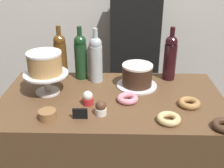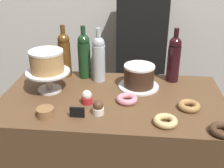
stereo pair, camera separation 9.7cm
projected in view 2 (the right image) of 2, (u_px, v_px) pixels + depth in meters
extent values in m
cube|color=silver|center=(123.00, 4.00, 2.17)|extent=(6.00, 0.05, 2.60)
cube|color=brown|center=(112.00, 165.00, 1.70)|extent=(1.21, 0.67, 0.95)
cylinder|color=silver|center=(50.00, 89.00, 1.57)|extent=(0.13, 0.13, 0.01)
cylinder|color=silver|center=(49.00, 81.00, 1.55)|extent=(0.04, 0.04, 0.10)
cylinder|color=silver|center=(48.00, 72.00, 1.52)|extent=(0.24, 0.24, 0.01)
cylinder|color=tan|center=(47.00, 62.00, 1.50)|extent=(0.18, 0.18, 0.11)
cylinder|color=white|center=(46.00, 52.00, 1.47)|extent=(0.19, 0.19, 0.01)
cylinder|color=white|center=(139.00, 86.00, 1.61)|extent=(0.24, 0.24, 0.01)
cylinder|color=#3D2619|center=(139.00, 77.00, 1.58)|extent=(0.17, 0.17, 0.11)
cylinder|color=white|center=(139.00, 66.00, 1.56)|extent=(0.18, 0.18, 0.01)
cylinder|color=black|center=(173.00, 64.00, 1.65)|extent=(0.08, 0.08, 0.22)
sphere|color=black|center=(175.00, 43.00, 1.59)|extent=(0.07, 0.07, 0.07)
cylinder|color=black|center=(176.00, 35.00, 1.57)|extent=(0.03, 0.03, 0.08)
cylinder|color=#B2BCC1|center=(99.00, 64.00, 1.65)|extent=(0.08, 0.08, 0.22)
sphere|color=#B2BCC1|center=(98.00, 43.00, 1.60)|extent=(0.07, 0.07, 0.07)
cylinder|color=#B2BCC1|center=(98.00, 34.00, 1.57)|extent=(0.03, 0.03, 0.08)
cylinder|color=#5B3814|center=(65.00, 59.00, 1.72)|extent=(0.08, 0.08, 0.22)
sphere|color=#5B3814|center=(63.00, 39.00, 1.66)|extent=(0.07, 0.07, 0.07)
cylinder|color=#5B3814|center=(63.00, 31.00, 1.64)|extent=(0.03, 0.03, 0.08)
cylinder|color=#193D1E|center=(84.00, 60.00, 1.70)|extent=(0.08, 0.08, 0.22)
sphere|color=#193D1E|center=(83.00, 40.00, 1.64)|extent=(0.07, 0.07, 0.07)
cylinder|color=#193D1E|center=(83.00, 32.00, 1.62)|extent=(0.03, 0.03, 0.08)
cylinder|color=red|center=(87.00, 100.00, 1.43)|extent=(0.06, 0.06, 0.03)
sphere|color=white|center=(87.00, 95.00, 1.42)|extent=(0.05, 0.05, 0.05)
cylinder|color=white|center=(98.00, 111.00, 1.34)|extent=(0.06, 0.06, 0.03)
sphere|color=brown|center=(98.00, 105.00, 1.32)|extent=(0.05, 0.05, 0.05)
torus|color=pink|center=(127.00, 99.00, 1.45)|extent=(0.11, 0.11, 0.03)
torus|color=#472D1E|center=(222.00, 130.00, 1.19)|extent=(0.11, 0.11, 0.03)
torus|color=#B27F47|center=(189.00, 106.00, 1.38)|extent=(0.11, 0.11, 0.03)
torus|color=#E0C17F|center=(165.00, 121.00, 1.26)|extent=(0.11, 0.11, 0.03)
cylinder|color=olive|center=(46.00, 115.00, 1.32)|extent=(0.08, 0.08, 0.01)
cylinder|color=olive|center=(45.00, 113.00, 1.32)|extent=(0.08, 0.08, 0.01)
cylinder|color=olive|center=(45.00, 111.00, 1.31)|extent=(0.08, 0.08, 0.01)
cylinder|color=olive|center=(45.00, 109.00, 1.31)|extent=(0.08, 0.08, 0.01)
cube|color=black|center=(77.00, 112.00, 1.31)|extent=(0.07, 0.01, 0.05)
cube|color=black|center=(138.00, 114.00, 2.34)|extent=(0.28, 0.18, 0.85)
cube|color=black|center=(142.00, 33.00, 2.04)|extent=(0.36, 0.22, 0.55)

